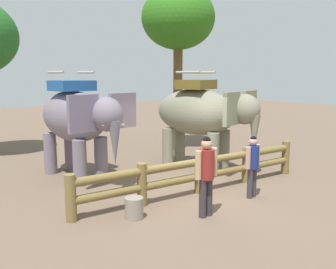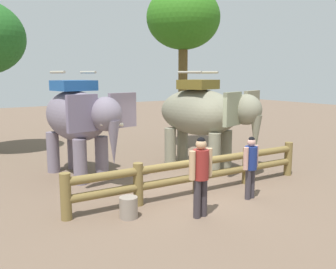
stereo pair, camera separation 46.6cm
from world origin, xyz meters
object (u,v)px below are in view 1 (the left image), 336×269
tourist_woman_in_black (253,162)px  feed_bucket (134,208)px  elephant_near_left (78,119)px  tree_far_left (178,20)px  elephant_center (202,115)px  log_fence (199,171)px  tourist_man_in_blue (206,171)px

tourist_woman_in_black → feed_bucket: bearing=170.3°
elephant_near_left → tourist_woman_in_black: bearing=-56.0°
tree_far_left → tourist_woman_in_black: bearing=-110.2°
elephant_near_left → elephant_center: bearing=-18.0°
feed_bucket → elephant_near_left: bearing=85.6°
tree_far_left → log_fence: bearing=-121.7°
log_fence → elephant_near_left: 4.00m
log_fence → tourist_man_in_blue: size_ratio=4.01×
tourist_man_in_blue → feed_bucket: 1.78m
tourist_man_in_blue → feed_bucket: tourist_man_in_blue is taller
log_fence → tourist_woman_in_black: (0.86, -1.07, 0.32)m
elephant_center → tourist_man_in_blue: (-2.76, -3.32, -0.78)m
tourist_woman_in_black → tourist_man_in_blue: bearing=-171.5°
tourist_woman_in_black → tourist_man_in_blue: size_ratio=0.89×
tourist_woman_in_black → tourist_man_in_blue: (-1.82, -0.27, 0.12)m
elephant_center → tourist_woman_in_black: bearing=-107.0°
elephant_center → log_fence: bearing=-132.2°
elephant_center → tree_far_left: (1.29, 3.02, 3.48)m
elephant_center → feed_bucket: size_ratio=8.11×
tourist_woman_in_black → elephant_near_left: bearing=124.0°
log_fence → tourist_woman_in_black: size_ratio=4.51×
tourist_woman_in_black → tree_far_left: 7.81m
log_fence → feed_bucket: (-2.33, -0.53, -0.37)m
elephant_near_left → tree_far_left: bearing=19.1°
elephant_center → tree_far_left: size_ratio=0.58×
log_fence → tree_far_left: (3.09, 5.00, 4.70)m
tourist_man_in_blue → tree_far_left: tree_far_left is taller
log_fence → tree_far_left: size_ratio=1.09×
elephant_near_left → elephant_center: elephant_center is taller
elephant_center → elephant_near_left: bearing=162.0°
log_fence → feed_bucket: log_fence is taller
log_fence → tourist_man_in_blue: (-0.96, -1.34, 0.44)m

